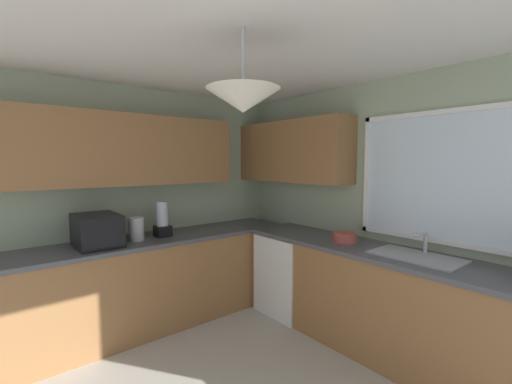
% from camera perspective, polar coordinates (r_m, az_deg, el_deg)
% --- Properties ---
extents(room_shell, '(4.03, 3.63, 2.52)m').
position_cam_1_polar(room_shell, '(2.98, -3.61, 7.16)').
color(room_shell, '#9EAD8E').
rests_on(room_shell, ground_plane).
extents(counter_run_left, '(0.65, 3.24, 0.92)m').
position_cam_1_polar(counter_run_left, '(3.67, -18.35, -14.59)').
color(counter_run_left, olive).
rests_on(counter_run_left, ground_plane).
extents(counter_run_back, '(3.12, 0.65, 0.92)m').
position_cam_1_polar(counter_run_back, '(3.23, 22.42, -17.47)').
color(counter_run_back, olive).
rests_on(counter_run_back, ground_plane).
extents(dishwasher, '(0.60, 0.60, 0.87)m').
position_cam_1_polar(dishwasher, '(3.89, 6.03, -13.59)').
color(dishwasher, white).
rests_on(dishwasher, ground_plane).
extents(microwave, '(0.48, 0.36, 0.29)m').
position_cam_1_polar(microwave, '(3.39, -25.56, -5.92)').
color(microwave, black).
rests_on(microwave, counter_run_left).
extents(kettle, '(0.15, 0.15, 0.23)m').
position_cam_1_polar(kettle, '(3.47, -19.77, -5.98)').
color(kettle, '#B7B7BC').
rests_on(kettle, counter_run_left).
extents(sink_assembly, '(0.67, 0.40, 0.19)m').
position_cam_1_polar(sink_assembly, '(3.02, 25.71, -9.87)').
color(sink_assembly, '#9EA0A5').
rests_on(sink_assembly, counter_run_back).
extents(bowl, '(0.23, 0.23, 0.09)m').
position_cam_1_polar(bowl, '(3.34, 14.92, -7.49)').
color(bowl, '#B74C42').
rests_on(bowl, counter_run_back).
extents(blender_appliance, '(0.15, 0.15, 0.36)m').
position_cam_1_polar(blender_appliance, '(3.58, -15.71, -4.75)').
color(blender_appliance, black).
rests_on(blender_appliance, counter_run_left).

